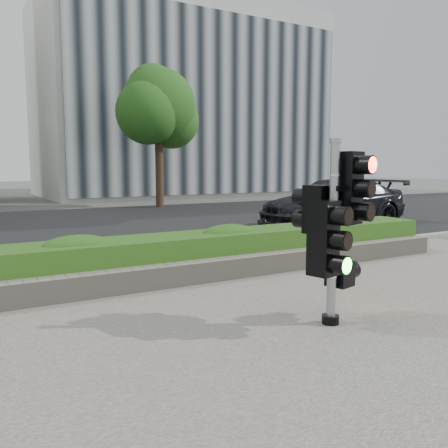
% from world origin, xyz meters
% --- Properties ---
extents(ground, '(120.00, 120.00, 0.00)m').
position_xyz_m(ground, '(0.00, 0.00, 0.00)').
color(ground, '#51514C').
rests_on(ground, ground).
extents(sidewalk, '(16.00, 11.00, 0.03)m').
position_xyz_m(sidewalk, '(0.00, -2.50, 0.01)').
color(sidewalk, '#9E9389').
rests_on(sidewalk, ground).
extents(road, '(60.00, 13.00, 0.02)m').
position_xyz_m(road, '(0.00, 10.00, 0.01)').
color(road, black).
rests_on(road, ground).
extents(curb, '(60.00, 0.25, 0.12)m').
position_xyz_m(curb, '(0.00, 3.15, 0.06)').
color(curb, gray).
rests_on(curb, ground).
extents(stone_wall, '(12.00, 0.32, 0.34)m').
position_xyz_m(stone_wall, '(0.00, 1.90, 0.20)').
color(stone_wall, gray).
rests_on(stone_wall, sidewalk).
extents(hedge, '(12.00, 1.00, 0.68)m').
position_xyz_m(hedge, '(0.00, 2.55, 0.37)').
color(hedge, '#4F912C').
rests_on(hedge, sidewalk).
extents(building_right, '(18.00, 10.00, 12.00)m').
position_xyz_m(building_right, '(11.00, 25.00, 6.00)').
color(building_right, '#B7B7B2').
rests_on(building_right, ground).
extents(tree_right, '(4.10, 3.58, 6.53)m').
position_xyz_m(tree_right, '(5.48, 15.55, 4.48)').
color(tree_right, black).
rests_on(tree_right, ground).
extents(traffic_signal, '(0.79, 0.65, 2.17)m').
position_xyz_m(traffic_signal, '(1.01, -0.66, 1.23)').
color(traffic_signal, black).
rests_on(traffic_signal, sidewalk).
extents(car_dark, '(5.06, 2.07, 1.47)m').
position_xyz_m(car_dark, '(7.61, 6.39, 0.75)').
color(car_dark, black).
rests_on(car_dark, road).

